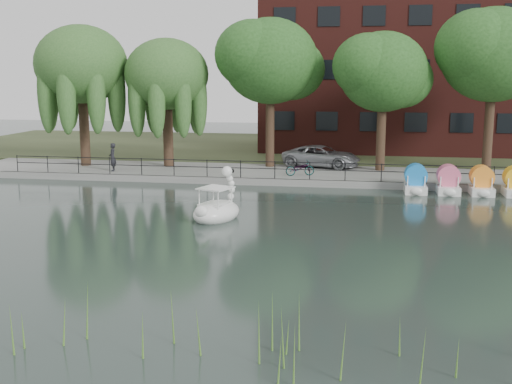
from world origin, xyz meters
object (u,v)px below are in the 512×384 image
(bicycle, at_px, (300,167))
(pedestrian, at_px, (112,155))
(swan_boat, at_px, (217,208))
(minivan, at_px, (322,155))

(bicycle, relative_size, pedestrian, 0.87)
(pedestrian, bearing_deg, bicycle, 75.28)
(bicycle, xyz_separation_m, swan_boat, (-2.58, -10.34, -0.41))
(minivan, xyz_separation_m, pedestrian, (-12.56, -3.97, 0.20))
(bicycle, bearing_deg, swan_boat, 146.22)
(bicycle, bearing_deg, minivan, -34.46)
(minivan, height_order, bicycle, minivan)
(minivan, bearing_deg, swan_boat, 178.02)
(minivan, bearing_deg, pedestrian, 119.76)
(pedestrian, xyz_separation_m, swan_boat, (8.98, -10.18, -0.90))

